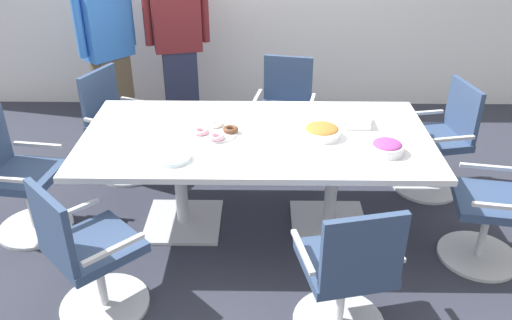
# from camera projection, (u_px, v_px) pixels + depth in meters

# --- Properties ---
(ground_plane) EXTENTS (10.00, 10.00, 0.01)m
(ground_plane) POSITION_uv_depth(u_px,v_px,m) (256.00, 224.00, 4.00)
(ground_plane) COLOR #2D303D
(conference_table) EXTENTS (2.40, 1.20, 0.75)m
(conference_table) POSITION_uv_depth(u_px,v_px,m) (256.00, 151.00, 3.70)
(conference_table) COLOR silver
(conference_table) RESTS_ON ground
(office_chair_0) EXTENTS (0.61, 0.61, 0.91)m
(office_chair_0) POSITION_uv_depth(u_px,v_px,m) (18.00, 182.00, 3.75)
(office_chair_0) COLOR silver
(office_chair_0) RESTS_ON ground
(office_chair_1) EXTENTS (0.76, 0.76, 0.91)m
(office_chair_1) POSITION_uv_depth(u_px,v_px,m) (87.00, 258.00, 3.02)
(office_chair_1) COLOR silver
(office_chair_1) RESTS_ON ground
(office_chair_2) EXTENTS (0.64, 0.64, 0.91)m
(office_chair_2) POSITION_uv_depth(u_px,v_px,m) (347.00, 277.00, 2.88)
(office_chair_2) COLOR silver
(office_chair_2) RESTS_ON ground
(office_chair_3) EXTENTS (0.62, 0.62, 0.91)m
(office_chair_3) POSITION_uv_depth(u_px,v_px,m) (498.00, 209.00, 3.45)
(office_chair_3) COLOR silver
(office_chair_3) RESTS_ON ground
(office_chair_4) EXTENTS (0.63, 0.63, 0.91)m
(office_chair_4) POSITION_uv_depth(u_px,v_px,m) (439.00, 144.00, 4.26)
(office_chair_4) COLOR silver
(office_chair_4) RESTS_ON ground
(office_chair_5) EXTENTS (0.63, 0.63, 0.91)m
(office_chair_5) POSITION_uv_depth(u_px,v_px,m) (284.00, 116.00, 4.76)
(office_chair_5) COLOR silver
(office_chair_5) RESTS_ON ground
(office_chair_6) EXTENTS (0.71, 0.71, 0.91)m
(office_chair_6) POSITION_uv_depth(u_px,v_px,m) (119.00, 129.00, 4.50)
(office_chair_6) COLOR silver
(office_chair_6) RESTS_ON ground
(person_standing_0) EXTENTS (0.47, 0.50, 1.66)m
(person_standing_0) POSITION_uv_depth(u_px,v_px,m) (109.00, 50.00, 4.97)
(person_standing_0) COLOR brown
(person_standing_0) RESTS_ON ground
(person_standing_1) EXTENTS (0.61, 0.32, 1.76)m
(person_standing_1) POSITION_uv_depth(u_px,v_px,m) (178.00, 42.00, 5.01)
(person_standing_1) COLOR #232842
(person_standing_1) RESTS_ON ground
(snack_bowl_pretzels) EXTENTS (0.26, 0.26, 0.09)m
(snack_bowl_pretzels) POSITION_uv_depth(u_px,v_px,m) (322.00, 131.00, 3.59)
(snack_bowl_pretzels) COLOR white
(snack_bowl_pretzels) RESTS_ON conference_table
(snack_bowl_candy_mix) EXTENTS (0.21, 0.21, 0.09)m
(snack_bowl_candy_mix) POSITION_uv_depth(u_px,v_px,m) (387.00, 147.00, 3.38)
(snack_bowl_candy_mix) COLOR white
(snack_bowl_candy_mix) RESTS_ON conference_table
(donut_platter) EXTENTS (0.31, 0.31, 0.04)m
(donut_platter) POSITION_uv_depth(u_px,v_px,m) (216.00, 131.00, 3.64)
(donut_platter) COLOR white
(donut_platter) RESTS_ON conference_table
(plate_stack) EXTENTS (0.22, 0.22, 0.03)m
(plate_stack) POSITION_uv_depth(u_px,v_px,m) (173.00, 158.00, 3.32)
(plate_stack) COLOR white
(plate_stack) RESTS_ON conference_table
(napkin_pile) EXTENTS (0.20, 0.20, 0.07)m
(napkin_pile) POSITION_uv_depth(u_px,v_px,m) (355.00, 120.00, 3.76)
(napkin_pile) COLOR white
(napkin_pile) RESTS_ON conference_table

